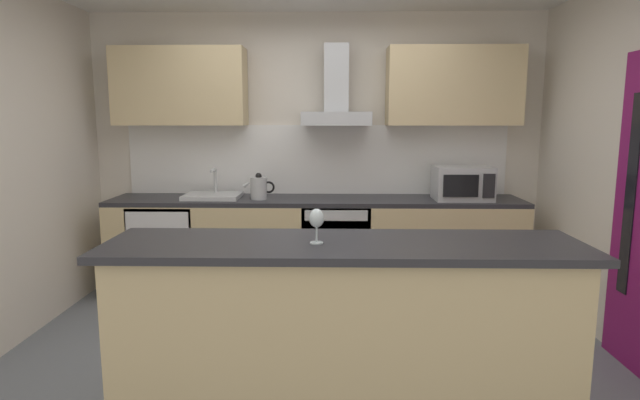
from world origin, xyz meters
TOP-DOWN VIEW (x-y plane):
  - ground at (0.00, 0.00)m, footprint 5.25×4.47m
  - wall_back at (0.00, 1.80)m, footprint 5.25×0.12m
  - backsplash_tile at (0.00, 1.72)m, footprint 3.62×0.02m
  - counter_back at (0.00, 1.42)m, footprint 3.74×0.60m
  - counter_island at (0.21, -0.68)m, footprint 2.44×0.64m
  - upper_cabinets at (-0.00, 1.57)m, footprint 3.69×0.32m
  - oven at (0.18, 1.39)m, footprint 0.60×0.62m
  - refrigerator at (-1.37, 1.39)m, footprint 0.58×0.60m
  - microwave at (1.31, 1.36)m, footprint 0.50×0.38m
  - sink at (-0.94, 1.40)m, footprint 0.50×0.40m
  - kettle at (-0.51, 1.36)m, footprint 0.29×0.15m
  - range_hood at (0.18, 1.52)m, footprint 0.62×0.45m
  - wine_glass at (0.07, -0.71)m, footprint 0.08×0.08m

SIDE VIEW (x-z plane):
  - ground at x=0.00m, z-range -0.02..0.00m
  - refrigerator at x=-1.37m, z-range 0.00..0.85m
  - counter_back at x=0.00m, z-range 0.00..0.90m
  - oven at x=0.18m, z-range 0.06..0.86m
  - counter_island at x=0.21m, z-range 0.01..1.00m
  - sink at x=-0.94m, z-range 0.80..1.06m
  - kettle at x=-0.51m, z-range 0.89..1.13m
  - microwave at x=1.31m, z-range 0.90..1.20m
  - wine_glass at x=0.07m, z-range 1.03..1.21m
  - backsplash_tile at x=0.00m, z-range 0.90..1.56m
  - wall_back at x=0.00m, z-range 0.00..2.60m
  - range_hood at x=0.18m, z-range 1.43..2.15m
  - upper_cabinets at x=0.00m, z-range 1.56..2.26m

